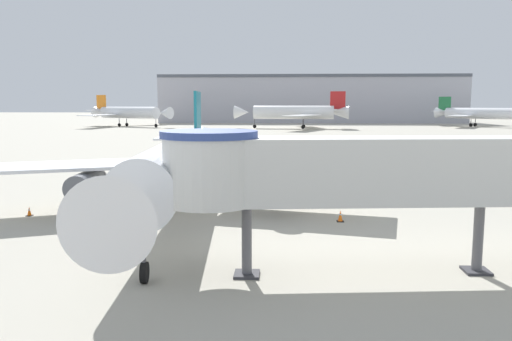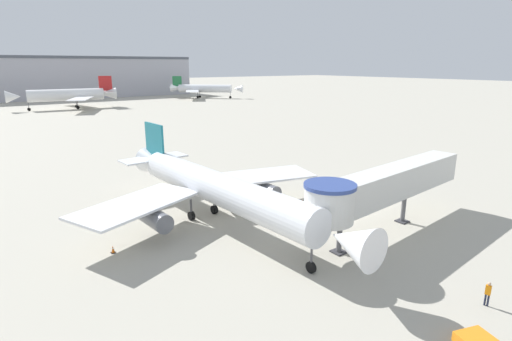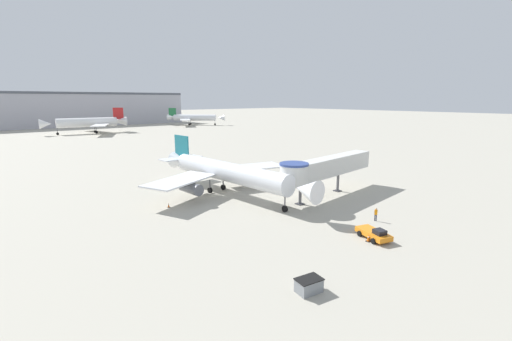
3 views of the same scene
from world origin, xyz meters
TOP-DOWN VIEW (x-y plane):
  - ground_plane at (0.00, 0.00)m, footprint 800.00×800.00m
  - main_airplane at (-0.06, 0.04)m, footprint 26.93×33.04m
  - jet_bridge at (10.86, -10.89)m, footprint 21.72×5.19m
  - traffic_cone_starboard_wing at (10.34, -1.11)m, footprint 0.44×0.44m
  - traffic_cone_port_wing at (-10.24, -0.51)m, footprint 0.38×0.38m
  - ground_crew_marshaller at (7.22, -22.32)m, footprint 0.25×0.36m
  - background_jet_red_tail at (10.93, 120.63)m, footprint 35.07×37.65m
  - background_jet_green_tail at (71.43, 134.70)m, footprint 28.31×28.41m
  - terminal_building at (18.18, 175.00)m, footprint 120.31×25.58m

SIDE VIEW (x-z plane):
  - ground_plane at x=0.00m, z-range 0.00..0.00m
  - traffic_cone_port_wing at x=-10.24m, z-range -0.02..0.61m
  - traffic_cone_starboard_wing at x=10.34m, z-range -0.02..0.72m
  - ground_crew_marshaller at x=7.22m, z-range 0.13..1.83m
  - main_airplane at x=-0.06m, z-range -0.62..7.91m
  - background_jet_green_tail at x=71.43m, z-range -0.59..9.30m
  - jet_bridge at x=10.86m, z-range 1.47..7.79m
  - background_jet_red_tail at x=10.93m, z-range -0.70..10.47m
  - terminal_building at x=18.18m, z-range 0.01..18.85m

